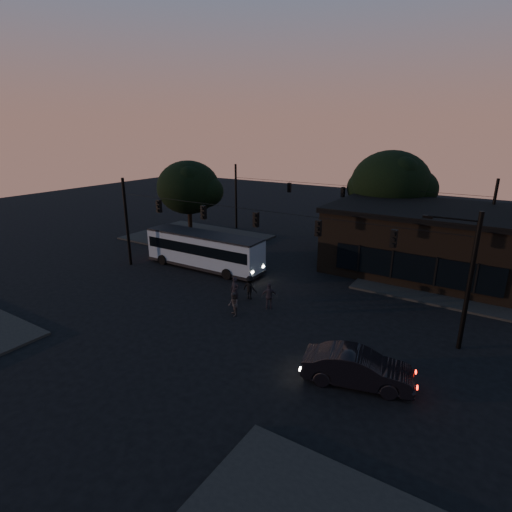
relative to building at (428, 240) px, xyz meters
The scene contains 14 objects.
ground 18.53m from the building, 119.40° to the right, with size 120.00×120.00×0.00m, color black.
sidewalk_far_right 4.45m from the building, 33.35° to the right, with size 14.00×10.00×0.15m, color black.
sidewalk_far_left 23.23m from the building, behind, with size 14.00×10.00×0.15m, color black.
building is the anchor object (origin of this frame).
tree_behind 8.57m from the building, 129.68° to the left, with size 7.60×7.60×9.43m.
tree_left 23.37m from the building, behind, with size 6.40×6.40×8.30m.
signal_rig_near 15.08m from the building, 126.93° to the right, with size 26.24×0.30×7.50m.
signal_rig_far 9.97m from the building, 155.90° to the left, with size 26.24×0.30×7.50m.
bus 18.46m from the building, 150.02° to the right, with size 10.77×2.78×3.02m.
car 18.10m from the building, 88.74° to the right, with size 1.74×5.00×1.65m, color black.
pedestrian_a 16.84m from the building, 124.83° to the right, with size 0.68×0.45×1.86m, color black.
pedestrian_b 17.65m from the building, 119.21° to the right, with size 0.75×0.58×1.54m, color #302B2C.
pedestrian_c 15.15m from the building, 118.47° to the right, with size 1.04×0.43×1.78m, color #2A252D.
pedestrian_d 15.63m from the building, 126.10° to the right, with size 1.08×0.62×1.67m, color black.
Camera 1 is at (14.02, -17.94, 11.29)m, focal length 28.00 mm.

